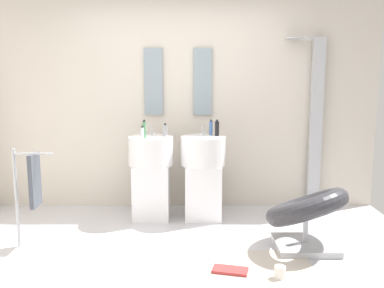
{
  "coord_description": "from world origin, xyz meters",
  "views": [
    {
      "loc": [
        0.17,
        -3.51,
        1.61
      ],
      "look_at": [
        0.15,
        0.55,
        0.95
      ],
      "focal_mm": 39.68,
      "sensor_mm": 36.0,
      "label": 1
    }
  ],
  "objects": [
    {
      "name": "pedestal_sink_right",
      "position": [
        0.29,
        1.14,
        0.52
      ],
      "size": [
        0.5,
        0.5,
        1.04
      ],
      "color": "white",
      "rests_on": "ground_plane"
    },
    {
      "name": "soap_bottle_clear",
      "position": [
        -0.37,
        0.98,
        1.0
      ],
      "size": [
        0.04,
        0.04,
        0.14
      ],
      "color": "silver",
      "rests_on": "pedestal_sink_left"
    },
    {
      "name": "vanity_mirror_right",
      "position": [
        0.29,
        1.58,
        1.53
      ],
      "size": [
        0.22,
        0.03,
        0.79
      ],
      "primitive_type": "cube",
      "color": "#8C9EA8"
    },
    {
      "name": "area_rug",
      "position": [
        0.68,
        -0.24,
        0.01
      ],
      "size": [
        1.01,
        0.9,
        0.01
      ],
      "primitive_type": "cube",
      "color": "beige",
      "rests_on": "ground_plane"
    },
    {
      "name": "soap_bottle_blue",
      "position": [
        0.38,
        1.27,
        1.02
      ],
      "size": [
        0.04,
        0.04,
        0.18
      ],
      "color": "#4C72B7",
      "rests_on": "pedestal_sink_right"
    },
    {
      "name": "soap_bottle_grey",
      "position": [
        -0.13,
        1.14,
        1.01
      ],
      "size": [
        0.05,
        0.05,
        0.15
      ],
      "color": "#99999E",
      "rests_on": "pedestal_sink_left"
    },
    {
      "name": "shower_column",
      "position": [
        1.63,
        1.53,
        1.08
      ],
      "size": [
        0.49,
        0.24,
        2.05
      ],
      "color": "#B7BABF",
      "rests_on": "ground_plane"
    },
    {
      "name": "pedestal_sink_left",
      "position": [
        -0.29,
        1.14,
        0.52
      ],
      "size": [
        0.5,
        0.5,
        1.04
      ],
      "color": "white",
      "rests_on": "ground_plane"
    },
    {
      "name": "vanity_mirror_left",
      "position": [
        -0.29,
        1.58,
        1.53
      ],
      "size": [
        0.22,
        0.03,
        0.79
      ],
      "primitive_type": "cube",
      "color": "#8C9EA8"
    },
    {
      "name": "lounge_chair",
      "position": [
        1.23,
        0.28,
        0.35
      ],
      "size": [
        1.1,
        1.1,
        0.65
      ],
      "color": "#B7BABF",
      "rests_on": "ground_plane"
    },
    {
      "name": "soap_bottle_black",
      "position": [
        0.45,
        1.18,
        1.02
      ],
      "size": [
        0.05,
        0.05,
        0.18
      ],
      "color": "black",
      "rests_on": "pedestal_sink_right"
    },
    {
      "name": "towel_rack",
      "position": [
        -1.32,
        0.3,
        0.63
      ],
      "size": [
        0.37,
        0.22,
        0.95
      ],
      "color": "#B7BABF",
      "rests_on": "ground_plane"
    },
    {
      "name": "coffee_mug",
      "position": [
        0.87,
        -0.34,
        0.06
      ],
      "size": [
        0.09,
        0.09,
        0.1
      ],
      "primitive_type": "cylinder",
      "color": "white",
      "rests_on": "area_rug"
    },
    {
      "name": "rear_partition",
      "position": [
        0.0,
        1.65,
        1.3
      ],
      "size": [
        4.8,
        0.1,
        2.6
      ],
      "primitive_type": "cube",
      "color": "beige",
      "rests_on": "ground_plane"
    },
    {
      "name": "ground_plane",
      "position": [
        0.0,
        0.0,
        -0.02
      ],
      "size": [
        4.8,
        3.6,
        0.04
      ],
      "primitive_type": "cube",
      "color": "silver"
    },
    {
      "name": "soap_bottle_green",
      "position": [
        -0.35,
        1.01,
        1.03
      ],
      "size": [
        0.04,
        0.04,
        0.2
      ],
      "color": "#59996B",
      "rests_on": "pedestal_sink_left"
    },
    {
      "name": "magazine_red",
      "position": [
        0.48,
        -0.23,
        0.02
      ],
      "size": [
        0.31,
        0.21,
        0.02
      ],
      "primitive_type": "cube",
      "rotation": [
        0.0,
        0.0,
        -0.24
      ],
      "color": "#B73838",
      "rests_on": "area_rug"
    }
  ]
}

